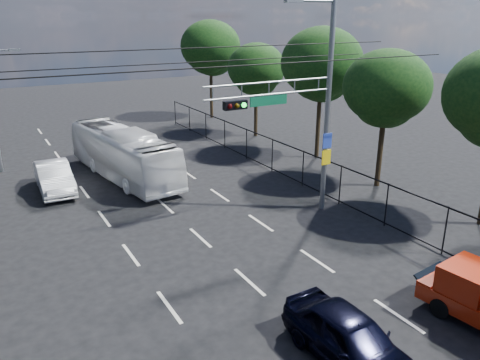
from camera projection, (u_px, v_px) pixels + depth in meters
ground at (323, 348)px, 13.11m from camera, size 120.00×120.00×0.00m
lane_markings at (151, 193)px, 24.56m from camera, size 6.12×38.00×0.01m
signal_mast at (307, 103)px, 20.40m from camera, size 6.43×0.39×9.50m
utility_wires at (186, 59)px, 17.94m from camera, size 22.00×5.04×0.74m
fence_right at (290, 162)px, 26.30m from camera, size 0.06×34.03×2.00m
tree_right_b at (386, 93)px, 24.10m from camera, size 4.50×4.50×7.31m
tree_right_c at (321, 69)px, 29.07m from camera, size 5.10×5.10×8.29m
tree_right_d at (256, 72)px, 34.89m from camera, size 4.32×4.32×7.02m
tree_right_e at (211, 51)px, 41.17m from camera, size 5.28×5.28×8.58m
navy_hatchback at (351, 340)px, 12.33m from camera, size 1.83×4.37×1.48m
white_bus at (123, 154)px, 26.64m from camera, size 3.73×10.34×2.82m
white_van at (54, 177)px, 24.69m from camera, size 1.75×4.68×1.53m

